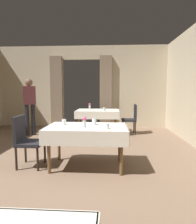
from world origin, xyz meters
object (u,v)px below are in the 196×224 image
(glass_far_b, at_px, (104,109))
(dining_table_mid, at_px, (87,131))
(chair_far_right, at_px, (131,118))
(glass_mid_b, at_px, (64,122))
(glass_mid_d, at_px, (107,126))
(dining_table_far, at_px, (98,113))
(glass_mid_c, at_px, (94,122))
(person_waiter_by_doorway, at_px, (30,102))
(chair_mid_left, at_px, (26,139))
(flower_vase_far, at_px, (90,106))
(flower_vase_mid, at_px, (84,122))

(glass_far_b, bearing_deg, dining_table_mid, -94.82)
(dining_table_mid, relative_size, chair_far_right, 1.54)
(glass_mid_b, xyz_separation_m, glass_mid_d, (0.80, -0.34, -0.01))
(dining_table_far, bearing_deg, glass_far_b, -48.63)
(glass_mid_d, bearing_deg, dining_table_far, 96.60)
(glass_mid_c, height_order, person_waiter_by_doorway, person_waiter_by_doorway)
(dining_table_mid, bearing_deg, person_waiter_by_doorway, 130.17)
(chair_mid_left, relative_size, flower_vase_far, 4.60)
(chair_mid_left, relative_size, chair_far_right, 1.00)
(flower_vase_mid, relative_size, glass_mid_c, 1.57)
(dining_table_far, xyz_separation_m, flower_vase_mid, (-0.04, -2.93, 0.19))
(glass_mid_c, distance_m, flower_vase_far, 2.89)
(flower_vase_mid, xyz_separation_m, glass_mid_c, (0.15, 0.27, -0.04))
(glass_mid_d, xyz_separation_m, person_waiter_by_doorway, (-2.40, 2.65, 0.23))
(dining_table_far, xyz_separation_m, glass_mid_d, (0.35, -3.06, 0.13))
(flower_vase_far, xyz_separation_m, person_waiter_by_doorway, (-1.77, -0.61, 0.16))
(glass_mid_c, relative_size, glass_mid_d, 1.35)
(dining_table_far, xyz_separation_m, glass_far_b, (0.21, -0.23, 0.14))
(flower_vase_mid, bearing_deg, chair_mid_left, 176.62)
(dining_table_far, height_order, flower_vase_mid, flower_vase_mid)
(glass_mid_b, height_order, person_waiter_by_doorway, person_waiter_by_doorway)
(dining_table_far, distance_m, glass_far_b, 0.34)
(dining_table_far, distance_m, flower_vase_mid, 2.94)
(glass_far_b, bearing_deg, flower_vase_far, 138.61)
(dining_table_far, relative_size, person_waiter_by_doorway, 0.79)
(dining_table_far, distance_m, glass_mid_c, 2.67)
(glass_mid_d, bearing_deg, chair_far_right, 77.00)
(chair_far_right, bearing_deg, person_waiter_by_doorway, -172.18)
(dining_table_far, height_order, chair_mid_left, chair_mid_left)
(dining_table_mid, height_order, glass_mid_b, glass_mid_b)
(chair_far_right, relative_size, glass_mid_c, 7.95)
(chair_mid_left, xyz_separation_m, flower_vase_far, (0.83, 3.06, 0.34))
(dining_table_mid, distance_m, glass_far_b, 2.60)
(person_waiter_by_doorway, bearing_deg, glass_mid_b, -55.28)
(dining_table_mid, relative_size, dining_table_far, 1.06)
(chair_mid_left, distance_m, flower_vase_far, 3.19)
(chair_mid_left, distance_m, person_waiter_by_doorway, 2.68)
(dining_table_far, relative_size, glass_mid_c, 11.61)
(chair_mid_left, xyz_separation_m, glass_mid_b, (0.66, 0.15, 0.29))
(flower_vase_mid, bearing_deg, person_waiter_by_doorway, 128.53)
(glass_mid_c, relative_size, flower_vase_far, 0.58)
(dining_table_far, relative_size, glass_mid_d, 15.63)
(dining_table_mid, distance_m, flower_vase_mid, 0.22)
(chair_far_right, distance_m, glass_far_b, 0.94)
(chair_far_right, xyz_separation_m, flower_vase_mid, (-1.10, -2.95, 0.33))
(dining_table_far, xyz_separation_m, chair_mid_left, (-1.11, -2.87, -0.15))
(flower_vase_mid, distance_m, glass_mid_d, 0.42)
(flower_vase_mid, distance_m, glass_mid_c, 0.31)
(chair_far_right, bearing_deg, glass_mid_c, -109.65)
(dining_table_mid, distance_m, glass_mid_b, 0.47)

